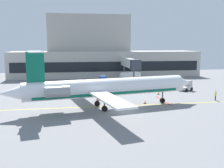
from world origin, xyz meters
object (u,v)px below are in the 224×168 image
Objects in this scene: regional_jet at (105,88)px; baggage_tug at (186,86)px; belt_loader at (129,85)px; marshaller at (216,95)px; pushback_tractor at (100,80)px; fuel_tank at (130,76)px.

regional_jet is 9.07× the size of baggage_tug.
baggage_tug is 12.69m from belt_loader.
regional_jet is 7.51× the size of belt_loader.
regional_jet is at bearing -172.36° from marshaller.
marshaller is (13.05, -13.74, -0.07)m from belt_loader.
regional_jet is at bearing -115.37° from belt_loader.
pushback_tractor is (-17.80, 12.61, -0.06)m from baggage_tug.
regional_jet reaches higher than baggage_tug.
marshaller is at bearing -51.50° from pushback_tractor.
belt_loader is (7.84, 16.54, -2.37)m from regional_jet.
baggage_tug reaches higher than pushback_tractor.
fuel_tank is at bearing 69.66° from regional_jet.
baggage_tug is at bearing 93.92° from marshaller.
baggage_tug is at bearing 33.80° from regional_jet.
regional_jet is 17.20× the size of marshaller.
belt_loader is at bearing 133.54° from marshaller.
fuel_tank reaches higher than pushback_tractor.
pushback_tractor is at bearing 119.82° from belt_loader.
belt_loader is at bearing 64.63° from regional_jet.
fuel_tank is at bearing 28.38° from pushback_tractor.
belt_loader is at bearing -104.19° from fuel_tank.
fuel_tank is at bearing 116.24° from baggage_tug.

